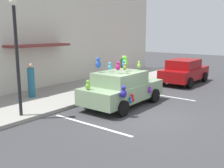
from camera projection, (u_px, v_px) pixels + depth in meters
The scene contains 11 objects.
ground_plane at pixel (143, 116), 10.24m from camera, with size 60.00×60.00×0.00m, color #38383A.
sidewalk at pixel (58, 96), 13.22m from camera, with size 24.00×4.00×0.15m, color gray.
storefront_building at pixel (29, 33), 13.89m from camera, with size 24.00×1.25×6.40m.
parking_stripe_front at pixel (162, 95), 13.57m from camera, with size 0.12×3.60×0.01m, color silver.
parking_stripe_rear at pixel (90, 125), 9.29m from camera, with size 0.12×3.60×0.01m, color silver.
plush_covered_car at pixel (122, 88), 11.59m from camera, with size 4.17×2.17×2.22m.
parked_sedan_behind at pixel (184, 71), 16.65m from camera, with size 4.17×1.97×1.54m.
teddy_bear_on_sidewalk at pixel (110, 82), 14.49m from camera, with size 0.43×0.36×0.82m.
street_lamp_post at pixel (16, 46), 9.37m from camera, with size 0.28×0.28×4.27m.
pedestrian_near_shopfront at pixel (123, 70), 16.48m from camera, with size 0.38×0.38×1.65m.
pedestrian_walking_past at pixel (31, 81), 12.51m from camera, with size 0.33×0.33×1.64m.
Camera 1 is at (-8.53, -4.99, 3.24)m, focal length 41.89 mm.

